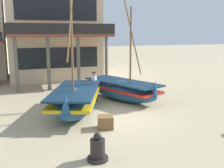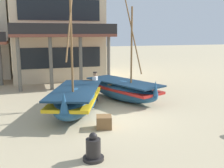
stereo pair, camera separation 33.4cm
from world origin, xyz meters
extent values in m
plane|color=tan|center=(0.00, 0.00, 0.00)|extent=(120.00, 120.00, 0.00)
ellipsoid|color=#23517A|center=(-1.76, 1.28, 0.61)|extent=(3.58, 5.27, 1.22)
cube|color=gold|center=(-1.76, 1.28, 0.76)|extent=(3.53, 5.09, 0.15)
cube|color=#132C43|center=(-1.76, 1.28, 1.17)|extent=(3.60, 5.20, 0.09)
cone|color=#23517A|center=(-2.62, -0.91, 1.16)|extent=(0.50, 0.50, 0.85)
cylinder|color=brown|center=(-1.99, 0.71, 3.72)|extent=(0.10, 0.10, 5.74)
cylinder|color=brown|center=(-1.99, 0.71, 4.77)|extent=(0.93, 2.24, 4.16)
cube|color=brown|center=(-1.63, 1.63, 1.03)|extent=(1.76, 0.82, 0.06)
ellipsoid|color=#23517A|center=(1.34, 2.97, 0.56)|extent=(3.50, 5.21, 1.12)
cube|color=red|center=(1.34, 2.97, 0.70)|extent=(3.44, 5.03, 0.13)
cube|color=#132C43|center=(1.34, 2.97, 1.08)|extent=(3.51, 5.14, 0.08)
cone|color=#23517A|center=(2.27, 0.79, 1.07)|extent=(0.45, 0.45, 0.79)
cylinder|color=brown|center=(1.58, 2.40, 3.02)|extent=(0.10, 0.10, 4.46)
cylinder|color=brown|center=(1.58, 2.40, 4.05)|extent=(0.70, 1.51, 4.73)
cube|color=brown|center=(1.19, 3.31, 0.96)|extent=(1.55, 0.78, 0.06)
cylinder|color=#33333D|center=(-0.25, 3.35, 0.44)|extent=(0.26, 0.26, 0.88)
cube|color=silver|center=(-0.25, 3.35, 1.15)|extent=(0.38, 0.42, 0.54)
sphere|color=#A87A56|center=(-0.25, 3.35, 1.54)|extent=(0.22, 0.22, 0.22)
cylinder|color=#2D2823|center=(-0.25, 3.35, 1.66)|extent=(0.24, 0.24, 0.05)
cylinder|color=black|center=(-2.15, -3.73, 0.05)|extent=(0.66, 0.66, 0.10)
cylinder|color=black|center=(-2.15, -3.73, 0.39)|extent=(0.46, 0.46, 0.59)
sphere|color=black|center=(-2.15, -3.73, 0.77)|extent=(0.25, 0.25, 0.25)
cube|color=brown|center=(-1.05, -1.13, 0.26)|extent=(0.76, 0.76, 0.52)
cube|color=beige|center=(-1.29, 12.71, 5.36)|extent=(7.22, 6.35, 10.72)
cube|color=black|center=(-1.29, 9.50, 1.97)|extent=(6.07, 0.06, 1.57)
cube|color=black|center=(-1.29, 9.50, 5.54)|extent=(6.07, 0.06, 1.57)
cube|color=brown|center=(-1.29, 8.22, 3.67)|extent=(7.22, 2.62, 0.20)
cylinder|color=#666056|center=(-4.39, 7.31, 1.79)|extent=(0.24, 0.24, 3.57)
cylinder|color=#666056|center=(-2.32, 7.31, 1.79)|extent=(0.24, 0.24, 3.57)
cylinder|color=#666056|center=(-0.26, 7.31, 1.79)|extent=(0.24, 0.24, 3.57)
cylinder|color=#666056|center=(1.81, 7.31, 1.79)|extent=(0.24, 0.24, 3.57)
cube|color=black|center=(-1.29, 6.97, 4.12)|extent=(7.22, 0.08, 0.70)
cylinder|color=#666056|center=(-5.73, 9.94, 1.51)|extent=(0.24, 0.24, 3.02)
camera|label=1|loc=(-4.31, -11.14, 3.91)|focal=42.94mm
camera|label=2|loc=(-4.00, -11.24, 3.91)|focal=42.94mm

